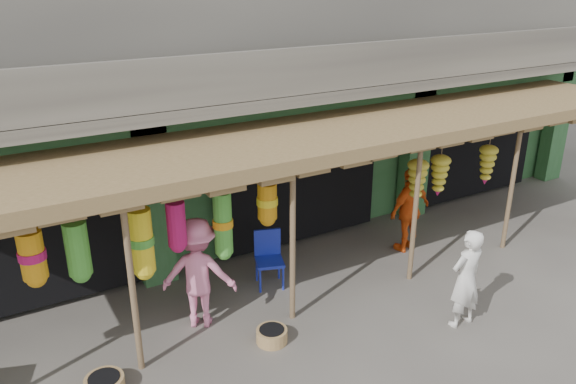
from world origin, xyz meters
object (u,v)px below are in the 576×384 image
person_front (466,279)px  person_vendor (410,210)px  person_shopper (198,273)px  blue_chair (269,255)px

person_front → person_vendor: 2.62m
person_vendor → person_shopper: bearing=-2.3°
person_front → person_vendor: bearing=-113.5°
person_front → person_shopper: (-3.59, 2.11, 0.08)m
person_front → person_vendor: person_vendor is taller
blue_chair → person_front: size_ratio=0.61×
blue_chair → person_vendor: (3.05, -0.24, 0.31)m
blue_chair → person_front: person_front is taller
person_shopper → person_vendor: bearing=-144.6°
blue_chair → person_front: (2.05, -2.66, 0.27)m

